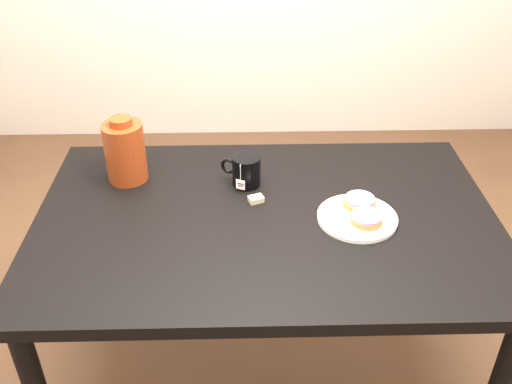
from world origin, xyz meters
TOP-DOWN VIEW (x-y plane):
  - ground_plane at (0.00, 0.00)m, footprint 4.00×4.00m
  - table at (0.00, 0.00)m, footprint 1.40×0.90m
  - plate at (0.27, -0.03)m, footprint 0.24×0.24m
  - bagel_back at (0.29, 0.03)m, footprint 0.12×0.12m
  - bagel_front at (0.29, -0.06)m, footprint 0.13×0.13m
  - mug at (-0.06, 0.18)m, footprint 0.15×0.12m
  - teabag_pouch at (-0.03, 0.08)m, footprint 0.05×0.05m
  - bagel_package at (-0.45, 0.23)m, footprint 0.17×0.17m

SIDE VIEW (x-z plane):
  - ground_plane at x=0.00m, z-range 0.00..0.00m
  - table at x=0.00m, z-range 0.29..1.04m
  - plate at x=0.27m, z-range 0.75..0.77m
  - teabag_pouch at x=-0.03m, z-range 0.75..0.77m
  - bagel_back at x=0.29m, z-range 0.76..0.79m
  - bagel_front at x=0.29m, z-range 0.76..0.79m
  - mug at x=-0.06m, z-range 0.75..0.85m
  - bagel_package at x=-0.45m, z-range 0.74..0.96m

